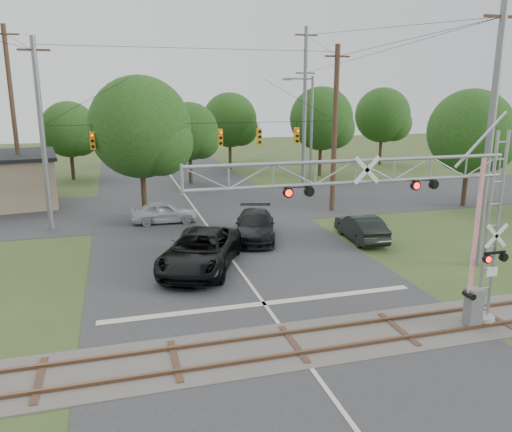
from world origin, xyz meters
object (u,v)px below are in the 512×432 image
object	(u,v)px
pickup_black	(200,251)
crossing_gantry	(413,213)
traffic_signal_span	(214,134)
sedan_silver	(164,212)
car_dark	(255,226)
streetlight	(309,131)

from	to	relation	value
pickup_black	crossing_gantry	bearing A→B (deg)	-33.14
crossing_gantry	traffic_signal_span	size ratio (longest dim) A/B	0.59
sedan_silver	pickup_black	bearing A→B (deg)	-172.59
crossing_gantry	car_dark	distance (m)	13.53
traffic_signal_span	car_dark	world-z (taller)	traffic_signal_span
pickup_black	streetlight	size ratio (longest dim) A/B	0.69
pickup_black	sedan_silver	xyz separation A→B (m)	(-0.81, 9.40, -0.20)
pickup_black	streetlight	bearing A→B (deg)	76.00
pickup_black	car_dark	world-z (taller)	pickup_black
streetlight	sedan_silver	bearing A→B (deg)	-155.98
sedan_silver	streetlight	size ratio (longest dim) A/B	0.44
sedan_silver	car_dark	bearing A→B (deg)	-135.14
pickup_black	car_dark	xyz separation A→B (m)	(3.92, 4.22, -0.13)
traffic_signal_span	sedan_silver	xyz separation A→B (m)	(-3.46, -0.26, -4.98)
crossing_gantry	sedan_silver	bearing A→B (deg)	109.83
pickup_black	car_dark	size ratio (longest dim) A/B	1.21
pickup_black	car_dark	bearing A→B (deg)	70.64
car_dark	streetlight	distance (m)	13.79
car_dark	sedan_silver	world-z (taller)	car_dark
car_dark	sedan_silver	distance (m)	7.02
crossing_gantry	streetlight	xyz separation A→B (m)	(5.70, 23.55, 0.94)
traffic_signal_span	streetlight	world-z (taller)	traffic_signal_span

